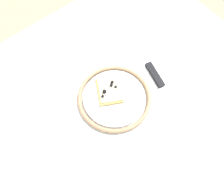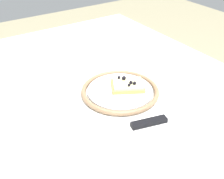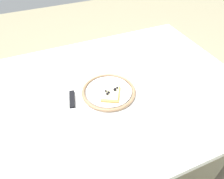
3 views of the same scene
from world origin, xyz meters
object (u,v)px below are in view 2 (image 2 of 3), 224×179
(pizza_slice_near, at_px, (128,85))
(fork, at_px, (89,71))
(dining_table, at_px, (106,117))
(plate, at_px, (120,91))
(knife, at_px, (161,120))

(pizza_slice_near, height_order, fork, pizza_slice_near)
(dining_table, bearing_deg, pizza_slice_near, 40.45)
(pizza_slice_near, relative_size, fork, 0.55)
(plate, relative_size, pizza_slice_near, 1.94)
(plate, distance_m, fork, 0.16)
(pizza_slice_near, height_order, knife, pizza_slice_near)
(plate, relative_size, knife, 0.91)
(dining_table, xyz_separation_m, plate, (0.05, 0.02, 0.12))
(dining_table, height_order, pizza_slice_near, pizza_slice_near)
(plate, bearing_deg, fork, -176.58)
(dining_table, bearing_deg, knife, 8.29)
(pizza_slice_near, bearing_deg, dining_table, -139.55)
(knife, bearing_deg, plate, -175.40)
(dining_table, height_order, plate, plate)
(plate, bearing_deg, pizza_slice_near, 86.31)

